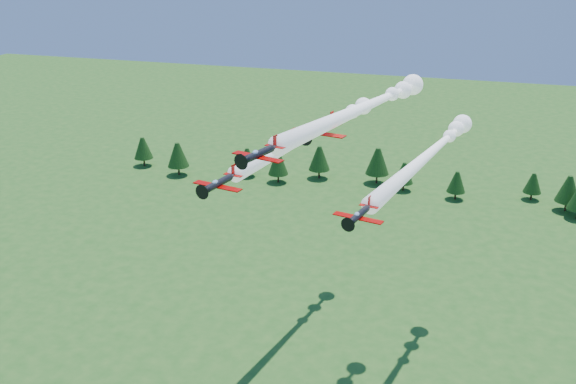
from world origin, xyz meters
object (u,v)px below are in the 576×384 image
(plane_right, at_px, (433,151))
(plane_left, at_px, (319,129))
(plane_slot, at_px, (319,130))
(plane_lead, at_px, (368,105))

(plane_right, bearing_deg, plane_left, 175.33)
(plane_left, height_order, plane_right, plane_left)
(plane_right, xyz_separation_m, plane_slot, (-14.81, -21.52, 8.31))
(plane_left, distance_m, plane_right, 22.90)
(plane_slot, bearing_deg, plane_lead, 79.09)
(plane_left, xyz_separation_m, plane_right, (21.91, -6.65, -0.25))
(plane_slot, bearing_deg, plane_right, 67.66)
(plane_right, distance_m, plane_slot, 27.41)
(plane_lead, distance_m, plane_right, 16.88)
(plane_left, height_order, plane_slot, plane_slot)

